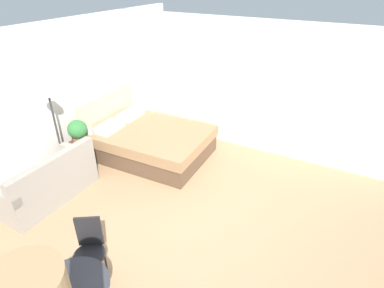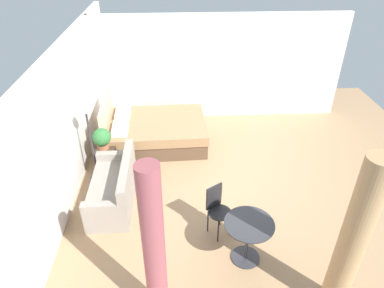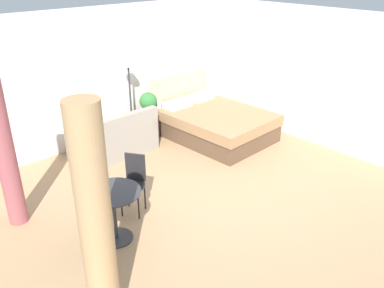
{
  "view_description": "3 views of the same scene",
  "coord_description": "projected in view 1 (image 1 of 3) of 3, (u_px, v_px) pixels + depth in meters",
  "views": [
    {
      "loc": [
        -2.93,
        -1.81,
        3.32
      ],
      "look_at": [
        0.74,
        0.19,
        0.98
      ],
      "focal_mm": 29.46,
      "sensor_mm": 36.0,
      "label": 1
    },
    {
      "loc": [
        -5.17,
        1.08,
        4.24
      ],
      "look_at": [
        0.19,
        0.79,
        0.79
      ],
      "focal_mm": 32.29,
      "sensor_mm": 36.0,
      "label": 2
    },
    {
      "loc": [
        -3.98,
        -3.71,
        3.36
      ],
      "look_at": [
        -0.1,
        0.46,
        0.71
      ],
      "focal_mm": 37.76,
      "sensor_mm": 36.0,
      "label": 3
    }
  ],
  "objects": [
    {
      "name": "nightstand",
      "position": [
        87.0,
        150.0,
        6.1
      ],
      "size": [
        0.55,
        0.41,
        0.47
      ],
      "color": "#38281E",
      "rests_on": "ground"
    },
    {
      "name": "wall_right",
      "position": [
        251.0,
        88.0,
        6.15
      ],
      "size": [
        0.12,
        6.03,
        2.56
      ],
      "primitive_type": "cube",
      "color": "silver",
      "rests_on": "ground"
    },
    {
      "name": "couch",
      "position": [
        48.0,
        183.0,
        5.07
      ],
      "size": [
        1.55,
        0.72,
        0.84
      ],
      "color": "gray",
      "rests_on": "ground"
    },
    {
      "name": "floor_lamp",
      "position": [
        51.0,
        107.0,
        5.32
      ],
      "size": [
        0.27,
        0.27,
        1.65
      ],
      "color": "#2D2D33",
      "rests_on": "ground"
    },
    {
      "name": "wall_back",
      "position": [
        22.0,
        108.0,
        5.25
      ],
      "size": [
        8.62,
        0.12,
        2.56
      ],
      "primitive_type": "cube",
      "color": "silver",
      "rests_on": "ground"
    },
    {
      "name": "potted_plant",
      "position": [
        78.0,
        130.0,
        5.81
      ],
      "size": [
        0.36,
        0.36,
        0.43
      ],
      "color": "#935B3D",
      "rests_on": "nightstand"
    },
    {
      "name": "cafe_chair_near_window",
      "position": [
        90.0,
        245.0,
        3.64
      ],
      "size": [
        0.51,
        0.51,
        0.87
      ],
      "color": "black",
      "rests_on": "ground"
    },
    {
      "name": "ground_plane",
      "position": [
        179.0,
        228.0,
        4.62
      ],
      "size": [
        8.62,
        9.03,
        0.02
      ],
      "primitive_type": "cube",
      "color": "#9E7A56"
    },
    {
      "name": "bed",
      "position": [
        150.0,
        141.0,
        6.3
      ],
      "size": [
        1.67,
        2.22,
        1.12
      ],
      "color": "brown",
      "rests_on": "ground"
    },
    {
      "name": "vase",
      "position": [
        90.0,
        133.0,
        6.03
      ],
      "size": [
        0.12,
        0.12,
        0.19
      ],
      "color": "silver",
      "rests_on": "nightstand"
    }
  ]
}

